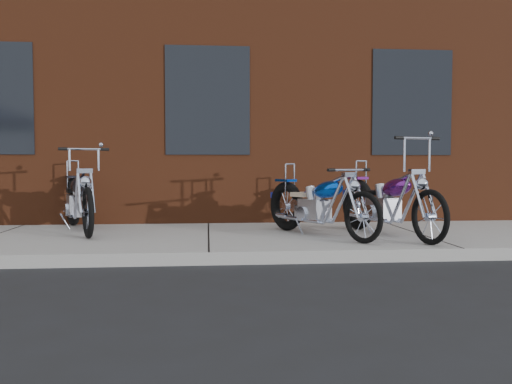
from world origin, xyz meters
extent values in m
plane|color=black|center=(0.00, 0.00, 0.00)|extent=(120.00, 120.00, 0.00)
cube|color=gray|center=(0.00, 1.50, 0.07)|extent=(22.00, 3.00, 0.15)
cube|color=#5C2814|center=(0.00, 8.00, 4.00)|extent=(22.00, 10.00, 8.00)
torus|color=black|center=(2.30, 1.77, 0.53)|extent=(0.35, 0.78, 0.77)
torus|color=black|center=(2.75, 0.17, 0.50)|extent=(0.26, 0.69, 0.69)
cube|color=#8D91A5|center=(2.49, 1.12, 0.52)|extent=(0.40, 0.49, 0.32)
ellipsoid|color=#5C1870|center=(2.57, 0.83, 0.83)|extent=(0.42, 0.64, 0.33)
cube|color=black|center=(2.41, 1.38, 0.73)|extent=(0.33, 0.36, 0.06)
cylinder|color=silver|center=(2.72, 0.29, 0.77)|extent=(0.12, 0.31, 0.57)
cylinder|color=silver|center=(2.68, 0.42, 1.48)|extent=(0.57, 0.19, 0.03)
cylinder|color=silver|center=(2.33, 1.69, 0.94)|extent=(0.03, 0.03, 0.51)
cylinder|color=silver|center=(2.55, 1.38, 0.38)|extent=(0.31, 0.93, 0.05)
torus|color=black|center=(1.24, 1.78, 0.52)|extent=(0.47, 0.71, 0.73)
torus|color=black|center=(2.00, 0.37, 0.48)|extent=(0.38, 0.62, 0.66)
cube|color=#8D91A5|center=(1.55, 1.20, 0.51)|extent=(0.44, 0.49, 0.31)
ellipsoid|color=#0840B8|center=(1.68, 0.95, 0.80)|extent=(0.50, 0.62, 0.31)
cube|color=tan|center=(1.42, 1.44, 0.71)|extent=(0.35, 0.37, 0.06)
cylinder|color=silver|center=(1.94, 0.48, 0.75)|extent=(0.18, 0.28, 0.55)
cylinder|color=silver|center=(1.88, 0.60, 1.08)|extent=(0.51, 0.29, 0.03)
cylinder|color=silver|center=(1.28, 1.71, 0.90)|extent=(0.03, 0.03, 0.49)
cylinder|color=silver|center=(1.55, 1.46, 0.37)|extent=(0.48, 0.83, 0.05)
torus|color=black|center=(-2.13, 2.72, 0.53)|extent=(0.40, 0.77, 0.77)
torus|color=black|center=(-1.55, 1.15, 0.50)|extent=(0.31, 0.68, 0.69)
cube|color=#8D91A5|center=(-1.89, 2.08, 0.52)|extent=(0.43, 0.50, 0.32)
ellipsoid|color=black|center=(-1.79, 1.80, 0.83)|extent=(0.46, 0.65, 0.33)
cube|color=black|center=(-1.99, 2.34, 0.74)|extent=(0.34, 0.37, 0.06)
cylinder|color=silver|center=(-1.60, 1.27, 0.78)|extent=(0.15, 0.31, 0.57)
cylinder|color=silver|center=(-1.65, 1.40, 1.36)|extent=(0.56, 0.23, 0.03)
cylinder|color=silver|center=(-2.10, 2.64, 0.94)|extent=(0.03, 0.03, 0.51)
cylinder|color=silver|center=(-1.85, 2.34, 0.38)|extent=(0.38, 0.92, 0.05)
camera|label=1|loc=(-0.02, -6.09, 1.15)|focal=38.00mm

